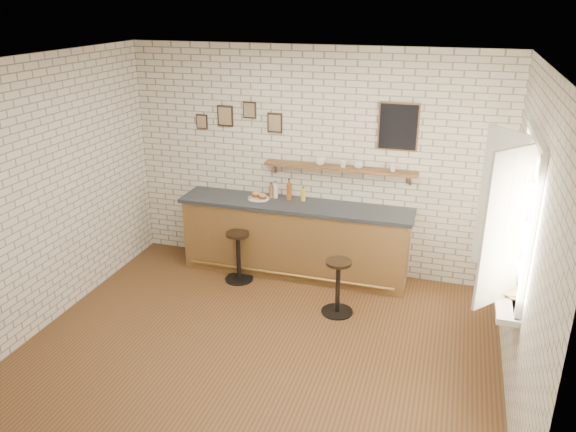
% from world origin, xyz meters
% --- Properties ---
extents(ground, '(5.00, 5.00, 0.00)m').
position_xyz_m(ground, '(0.00, 0.00, 0.00)').
color(ground, brown).
rests_on(ground, ground).
extents(bar_counter, '(3.10, 0.65, 1.01)m').
position_xyz_m(bar_counter, '(-0.14, 1.70, 0.51)').
color(bar_counter, brown).
rests_on(bar_counter, ground).
extents(sandwich_plate, '(0.28, 0.28, 0.01)m').
position_xyz_m(sandwich_plate, '(-0.66, 1.73, 1.02)').
color(sandwich_plate, white).
rests_on(sandwich_plate, bar_counter).
extents(ciabatta_sandwich, '(0.26, 0.19, 0.08)m').
position_xyz_m(ciabatta_sandwich, '(-0.65, 1.73, 1.06)').
color(ciabatta_sandwich, tan).
rests_on(ciabatta_sandwich, sandwich_plate).
extents(potato_chips, '(0.25, 0.19, 0.00)m').
position_xyz_m(potato_chips, '(-0.68, 1.73, 1.02)').
color(potato_chips, '#C48645').
rests_on(potato_chips, sandwich_plate).
extents(bitters_bottle_brown, '(0.07, 0.07, 0.21)m').
position_xyz_m(bitters_bottle_brown, '(-0.51, 1.84, 1.10)').
color(bitters_bottle_brown, brown).
rests_on(bitters_bottle_brown, bar_counter).
extents(bitters_bottle_white, '(0.06, 0.06, 0.24)m').
position_xyz_m(bitters_bottle_white, '(-0.45, 1.84, 1.11)').
color(bitters_bottle_white, silver).
rests_on(bitters_bottle_white, bar_counter).
extents(bitters_bottle_amber, '(0.07, 0.07, 0.29)m').
position_xyz_m(bitters_bottle_amber, '(-0.26, 1.84, 1.13)').
color(bitters_bottle_amber, '#914B17').
rests_on(bitters_bottle_amber, bar_counter).
extents(condiment_bottle_yellow, '(0.06, 0.06, 0.20)m').
position_xyz_m(condiment_bottle_yellow, '(-0.06, 1.84, 1.09)').
color(condiment_bottle_yellow, yellow).
rests_on(condiment_bottle_yellow, bar_counter).
extents(bar_stool_left, '(0.39, 0.39, 0.68)m').
position_xyz_m(bar_stool_left, '(-0.79, 1.28, 0.37)').
color(bar_stool_left, black).
rests_on(bar_stool_left, ground).
extents(bar_stool_right, '(0.39, 0.39, 0.69)m').
position_xyz_m(bar_stool_right, '(0.64, 0.84, 0.37)').
color(bar_stool_right, black).
rests_on(bar_stool_right, ground).
extents(wall_shelf, '(2.00, 0.18, 0.18)m').
position_xyz_m(wall_shelf, '(0.40, 1.90, 1.48)').
color(wall_shelf, brown).
rests_on(wall_shelf, ground).
extents(shelf_cup_a, '(0.19, 0.19, 0.11)m').
position_xyz_m(shelf_cup_a, '(0.14, 1.90, 1.55)').
color(shelf_cup_a, white).
rests_on(shelf_cup_a, wall_shelf).
extents(shelf_cup_b, '(0.13, 0.13, 0.09)m').
position_xyz_m(shelf_cup_b, '(0.44, 1.90, 1.54)').
color(shelf_cup_b, white).
rests_on(shelf_cup_b, wall_shelf).
extents(shelf_cup_c, '(0.17, 0.17, 0.10)m').
position_xyz_m(shelf_cup_c, '(0.64, 1.90, 1.55)').
color(shelf_cup_c, white).
rests_on(shelf_cup_c, wall_shelf).
extents(shelf_cup_d, '(0.10, 0.10, 0.09)m').
position_xyz_m(shelf_cup_d, '(1.08, 1.90, 1.54)').
color(shelf_cup_d, white).
rests_on(shelf_cup_d, wall_shelf).
extents(back_wall_decor, '(2.96, 0.02, 0.56)m').
position_xyz_m(back_wall_decor, '(0.23, 1.98, 2.05)').
color(back_wall_decor, black).
rests_on(back_wall_decor, ground).
extents(window_sill, '(0.20, 1.35, 0.06)m').
position_xyz_m(window_sill, '(2.40, 0.30, 0.90)').
color(window_sill, white).
rests_on(window_sill, ground).
extents(casement_window, '(0.40, 1.30, 1.56)m').
position_xyz_m(casement_window, '(2.36, 0.30, 1.65)').
color(casement_window, white).
rests_on(casement_window, ground).
extents(book_lower, '(0.27, 0.29, 0.02)m').
position_xyz_m(book_lower, '(2.38, 0.09, 0.94)').
color(book_lower, tan).
rests_on(book_lower, window_sill).
extents(book_upper, '(0.16, 0.22, 0.02)m').
position_xyz_m(book_upper, '(2.38, 0.13, 0.96)').
color(book_upper, tan).
rests_on(book_upper, book_lower).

